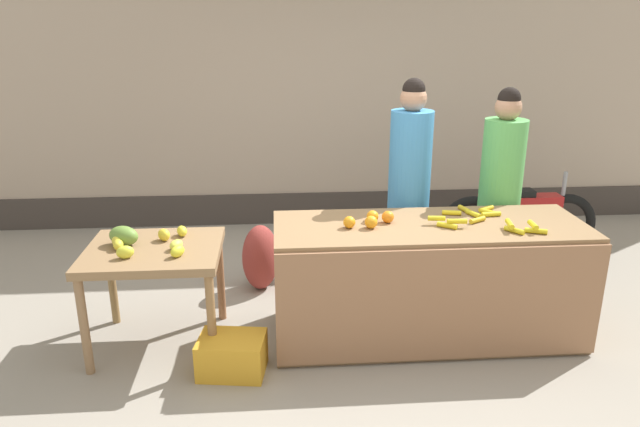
% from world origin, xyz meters
% --- Properties ---
extents(ground_plane, '(24.00, 24.00, 0.00)m').
position_xyz_m(ground_plane, '(0.00, 0.00, 0.00)').
color(ground_plane, gray).
extents(market_wall_back, '(9.54, 0.23, 3.43)m').
position_xyz_m(market_wall_back, '(0.00, 2.73, 1.69)').
color(market_wall_back, tan).
rests_on(market_wall_back, ground).
extents(fruit_stall_counter, '(2.25, 0.81, 0.88)m').
position_xyz_m(fruit_stall_counter, '(0.48, -0.01, 0.44)').
color(fruit_stall_counter, olive).
rests_on(fruit_stall_counter, ground).
extents(side_table_wooden, '(0.93, 0.80, 0.76)m').
position_xyz_m(side_table_wooden, '(-1.49, 0.00, 0.66)').
color(side_table_wooden, olive).
rests_on(side_table_wooden, ground).
extents(banana_bunch_pile, '(0.77, 0.62, 0.07)m').
position_xyz_m(banana_bunch_pile, '(0.87, 0.01, 0.91)').
color(banana_bunch_pile, gold).
rests_on(banana_bunch_pile, fruit_stall_counter).
extents(orange_pile, '(0.38, 0.25, 0.09)m').
position_xyz_m(orange_pile, '(0.05, 0.02, 0.93)').
color(orange_pile, orange).
rests_on(orange_pile, fruit_stall_counter).
extents(mango_papaya_pile, '(0.60, 0.53, 0.14)m').
position_xyz_m(mango_papaya_pile, '(-1.60, 0.02, 0.82)').
color(mango_papaya_pile, yellow).
rests_on(mango_papaya_pile, side_table_wooden).
extents(vendor_woman_blue_shirt, '(0.34, 0.34, 1.85)m').
position_xyz_m(vendor_woman_blue_shirt, '(0.46, 0.64, 0.94)').
color(vendor_woman_blue_shirt, '#33333D').
rests_on(vendor_woman_blue_shirt, ground).
extents(vendor_woman_green_shirt, '(0.34, 0.34, 1.78)m').
position_xyz_m(vendor_woman_green_shirt, '(1.21, 0.60, 0.90)').
color(vendor_woman_green_shirt, '#33333D').
rests_on(vendor_woman_green_shirt, ground).
extents(parked_motorcycle, '(1.60, 0.18, 0.88)m').
position_xyz_m(parked_motorcycle, '(1.75, 1.41, 0.40)').
color(parked_motorcycle, black).
rests_on(parked_motorcycle, ground).
extents(produce_crate, '(0.48, 0.38, 0.26)m').
position_xyz_m(produce_crate, '(-0.95, -0.41, 0.13)').
color(produce_crate, gold).
rests_on(produce_crate, ground).
extents(produce_sack, '(0.44, 0.46, 0.59)m').
position_xyz_m(produce_sack, '(-0.78, 0.88, 0.29)').
color(produce_sack, maroon).
rests_on(produce_sack, ground).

